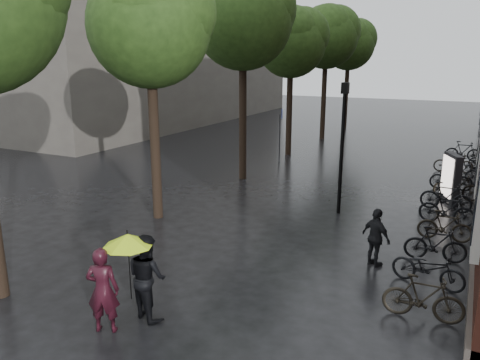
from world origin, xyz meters
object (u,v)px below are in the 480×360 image
Objects in this scene: pedestrian_walking at (376,237)px; parked_bicycles at (451,190)px; person_black at (147,276)px; person_burgundy at (103,290)px; ad_lightbox at (451,178)px; lamp_post at (343,136)px.

pedestrian_walking is 6.92m from parked_bicycles.
pedestrian_walking is (3.68, 4.63, -0.13)m from person_black.
person_burgundy reaches higher than parked_bicycles.
parked_bicycles is at bearing -94.31° from person_black.
lamp_post is (-3.32, -3.13, 1.78)m from ad_lightbox.
pedestrian_walking is 4.66m from lamp_post.
person_burgundy is at bearing -103.17° from lamp_post.
person_black is 5.91m from pedestrian_walking.
person_burgundy is at bearing -137.33° from ad_lightbox.
ad_lightbox reaches higher than person_black.
person_black is 0.40× the size of lamp_post.
person_burgundy is 6.82m from pedestrian_walking.
person_burgundy is 9.61m from lamp_post.
lamp_post reaches higher than person_burgundy.
person_black is 12.49m from parked_bicycles.
lamp_post is at bearing -160.10° from ad_lightbox.
person_black is at bearing -137.01° from ad_lightbox.
person_black is 0.99× the size of ad_lightbox.
ad_lightbox is at bearing -138.05° from person_burgundy.
pedestrian_walking is 7.02m from ad_lightbox.
parked_bicycles is at bearing -68.69° from pedestrian_walking.
person_burgundy is at bearing -114.41° from parked_bicycles.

